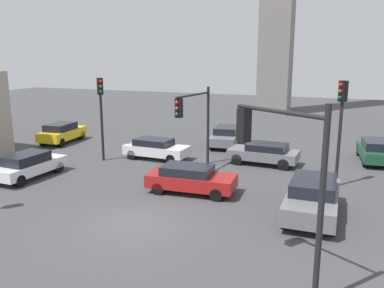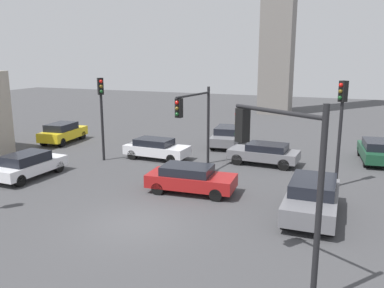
% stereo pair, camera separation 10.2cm
% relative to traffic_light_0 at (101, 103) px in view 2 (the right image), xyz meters
% --- Properties ---
extents(ground_plane, '(103.80, 103.80, 0.00)m').
position_rel_traffic_light_0_xyz_m(ground_plane, '(6.62, -7.76, -3.55)').
color(ground_plane, '#424244').
extents(traffic_light_0, '(0.47, 0.46, 5.08)m').
position_rel_traffic_light_0_xyz_m(traffic_light_0, '(0.00, 0.00, 0.00)').
color(traffic_light_0, black).
rests_on(traffic_light_0, ground_plane).
extents(traffic_light_1, '(2.75, 1.79, 5.31)m').
position_rel_traffic_light_0_xyz_m(traffic_light_1, '(12.35, -9.88, 0.16)').
color(traffic_light_1, black).
rests_on(traffic_light_1, ground_plane).
extents(traffic_light_2, '(0.45, 0.48, 5.24)m').
position_rel_traffic_light_0_xyz_m(traffic_light_2, '(13.67, -0.07, 0.10)').
color(traffic_light_2, black).
rests_on(traffic_light_2, ground_plane).
extents(traffic_light_4, '(0.74, 3.64, 4.62)m').
position_rel_traffic_light_0_xyz_m(traffic_light_4, '(6.01, 0.03, -0.29)').
color(traffic_light_4, black).
rests_on(traffic_light_4, ground_plane).
extents(car_0, '(4.16, 2.04, 1.28)m').
position_rel_traffic_light_0_xyz_m(car_0, '(9.50, 2.70, -2.85)').
color(car_0, slate).
rests_on(car_0, ground_plane).
extents(car_1, '(4.24, 2.01, 1.31)m').
position_rel_traffic_light_0_xyz_m(car_1, '(7.25, -3.60, -2.85)').
color(car_1, maroon).
rests_on(car_1, ground_plane).
extents(car_2, '(4.07, 1.83, 1.29)m').
position_rel_traffic_light_0_xyz_m(car_2, '(2.90, 1.49, -2.86)').
color(car_2, silver).
rests_on(car_2, ground_plane).
extents(car_3, '(2.22, 4.37, 1.39)m').
position_rel_traffic_light_0_xyz_m(car_3, '(15.78, 5.71, -2.82)').
color(car_3, '#19472D').
rests_on(car_3, ground_plane).
extents(car_4, '(1.86, 4.13, 1.36)m').
position_rel_traffic_light_0_xyz_m(car_4, '(-1.65, -4.58, -2.83)').
color(car_4, silver).
rests_on(car_4, ground_plane).
extents(car_6, '(2.25, 4.41, 1.38)m').
position_rel_traffic_light_0_xyz_m(car_6, '(5.93, 6.75, -2.82)').
color(car_6, slate).
rests_on(car_6, ground_plane).
extents(car_7, '(2.13, 4.18, 1.48)m').
position_rel_traffic_light_0_xyz_m(car_7, '(-5.80, 3.31, -2.78)').
color(car_7, yellow).
rests_on(car_7, ground_plane).
extents(car_8, '(2.00, 4.62, 1.50)m').
position_rel_traffic_light_0_xyz_m(car_8, '(12.91, -4.42, -2.76)').
color(car_8, slate).
rests_on(car_8, ground_plane).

